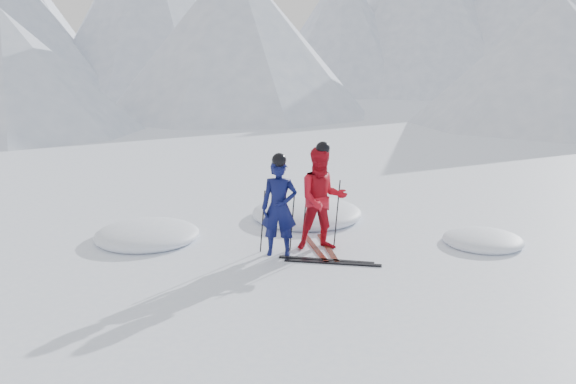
{
  "coord_description": "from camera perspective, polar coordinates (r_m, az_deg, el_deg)",
  "views": [
    {
      "loc": [
        -2.56,
        -10.39,
        3.63
      ],
      "look_at": [
        -2.08,
        0.5,
        1.1
      ],
      "focal_mm": 38.0,
      "sensor_mm": 36.0,
      "label": 1
    }
  ],
  "objects": [
    {
      "name": "pole_blue_left",
      "position": [
        11.14,
        -2.39,
        -2.77
      ],
      "size": [
        0.12,
        0.08,
        1.18
      ],
      "primitive_type": "cylinder",
      "rotation": [
        0.05,
        0.08,
        0.0
      ],
      "color": "black",
      "rests_on": "ground"
    },
    {
      "name": "ground",
      "position": [
        11.3,
        10.77,
        -5.91
      ],
      "size": [
        160.0,
        160.0,
        0.0
      ],
      "primitive_type": "plane",
      "color": "white",
      "rests_on": "ground"
    },
    {
      "name": "skier_red",
      "position": [
        11.26,
        3.22,
        -0.66
      ],
      "size": [
        1.02,
        0.84,
        1.92
      ],
      "primitive_type": "imported",
      "rotation": [
        0.0,
        0.0,
        0.12
      ],
      "color": "red",
      "rests_on": "ground"
    },
    {
      "name": "pole_blue_right",
      "position": [
        11.25,
        0.41,
        -2.6
      ],
      "size": [
        0.12,
        0.07,
        1.18
      ],
      "primitive_type": "cylinder",
      "rotation": [
        -0.04,
        0.08,
        0.0
      ],
      "color": "black",
      "rests_on": "ground"
    },
    {
      "name": "skier_blue",
      "position": [
        10.93,
        -0.83,
        -1.48
      ],
      "size": [
        0.7,
        0.52,
        1.77
      ],
      "primitive_type": "imported",
      "rotation": [
        0.0,
        0.0,
        -0.15
      ],
      "color": "#0B1044",
      "rests_on": "ground"
    },
    {
      "name": "pole_red_right",
      "position": [
        11.51,
        4.61,
        -2.02
      ],
      "size": [
        0.13,
        0.09,
        1.28
      ],
      "primitive_type": "cylinder",
      "rotation": [
        -0.05,
        0.08,
        0.0
      ],
      "color": "black",
      "rests_on": "ground"
    },
    {
      "name": "ski_worn_left",
      "position": [
        11.51,
        2.56,
        -5.25
      ],
      "size": [
        0.36,
        1.69,
        0.03
      ],
      "primitive_type": "cube",
      "rotation": [
        0.0,
        0.0,
        0.16
      ],
      "color": "black",
      "rests_on": "ground"
    },
    {
      "name": "mountain_range",
      "position": [
        46.54,
        8.04,
        16.74
      ],
      "size": [
        106.15,
        62.94,
        15.53
      ],
      "color": "#B2BCD1",
      "rests_on": "ground"
    },
    {
      "name": "ski_worn_right",
      "position": [
        11.53,
        3.75,
        -5.23
      ],
      "size": [
        0.24,
        1.7,
        0.03
      ],
      "primitive_type": "cube",
      "rotation": [
        0.0,
        0.0,
        0.09
      ],
      "color": "black",
      "rests_on": "ground"
    },
    {
      "name": "snow_lumps",
      "position": [
        12.83,
        -0.76,
        -3.37
      ],
      "size": [
        8.31,
        3.97,
        0.54
      ],
      "color": "white",
      "rests_on": "ground"
    },
    {
      "name": "ski_loose_b",
      "position": [
        10.74,
        4.2,
        -6.63
      ],
      "size": [
        1.68,
        0.46,
        0.03
      ],
      "primitive_type": "cube",
      "rotation": [
        0.0,
        0.0,
        1.35
      ],
      "color": "black",
      "rests_on": "ground"
    },
    {
      "name": "ski_loose_a",
      "position": [
        10.87,
        3.58,
        -6.37
      ],
      "size": [
        1.67,
        0.52,
        0.03
      ],
      "primitive_type": "cube",
      "rotation": [
        0.0,
        0.0,
        1.32
      ],
      "color": "black",
      "rests_on": "ground"
    },
    {
      "name": "pole_red_left",
      "position": [
        11.55,
        1.59,
        -1.93
      ],
      "size": [
        0.13,
        0.1,
        1.28
      ],
      "primitive_type": "cylinder",
      "rotation": [
        0.06,
        0.08,
        0.0
      ],
      "color": "black",
      "rests_on": "ground"
    }
  ]
}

